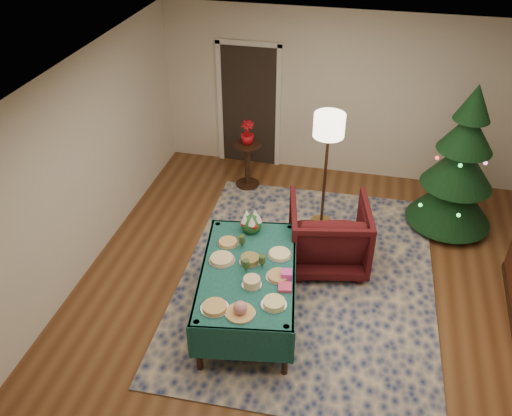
% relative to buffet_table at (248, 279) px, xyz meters
% --- Properties ---
extents(room_shell, '(7.00, 7.00, 7.00)m').
position_rel_buffet_table_xyz_m(room_shell, '(0.72, 0.18, 0.77)').
color(room_shell, '#593319').
rests_on(room_shell, ground).
extents(doorway, '(1.08, 0.04, 2.16)m').
position_rel_buffet_table_xyz_m(doorway, '(-0.88, 3.66, 0.52)').
color(doorway, black).
rests_on(doorway, ground).
extents(rug, '(3.31, 4.29, 0.02)m').
position_rel_buffet_table_xyz_m(rug, '(0.59, 0.82, -0.57)').
color(rug, navy).
rests_on(rug, ground).
extents(buffet_table, '(1.36, 2.00, 0.72)m').
position_rel_buffet_table_xyz_m(buffet_table, '(0.00, 0.00, 0.00)').
color(buffet_table, black).
rests_on(buffet_table, ground).
extents(platter_0, '(0.30, 0.30, 0.05)m').
position_rel_buffet_table_xyz_m(platter_0, '(-0.19, -0.68, 0.16)').
color(platter_0, silver).
rests_on(platter_0, buffet_table).
extents(platter_1, '(0.31, 0.31, 0.16)m').
position_rel_buffet_table_xyz_m(platter_1, '(0.09, -0.69, 0.21)').
color(platter_1, silver).
rests_on(platter_1, buffet_table).
extents(platter_2, '(0.27, 0.27, 0.06)m').
position_rel_buffet_table_xyz_m(platter_2, '(0.40, -0.49, 0.17)').
color(platter_2, silver).
rests_on(platter_2, buffet_table).
extents(platter_3, '(0.22, 0.22, 0.10)m').
position_rel_buffet_table_xyz_m(platter_3, '(0.10, -0.25, 0.19)').
color(platter_3, silver).
rests_on(platter_3, buffet_table).
extents(platter_4, '(0.28, 0.28, 0.04)m').
position_rel_buffet_table_xyz_m(platter_4, '(0.36, -0.06, 0.16)').
color(platter_4, silver).
rests_on(platter_4, buffet_table).
extents(platter_5, '(0.31, 0.31, 0.05)m').
position_rel_buffet_table_xyz_m(platter_5, '(-0.33, 0.08, 0.17)').
color(platter_5, silver).
rests_on(platter_5, buffet_table).
extents(platter_6, '(0.25, 0.25, 0.07)m').
position_rel_buffet_table_xyz_m(platter_6, '(-0.01, 0.13, 0.18)').
color(platter_6, silver).
rests_on(platter_6, buffet_table).
extents(platter_7, '(0.29, 0.29, 0.04)m').
position_rel_buffet_table_xyz_m(platter_7, '(0.30, 0.32, 0.16)').
color(platter_7, silver).
rests_on(platter_7, buffet_table).
extents(platter_8, '(0.26, 0.26, 0.04)m').
position_rel_buffet_table_xyz_m(platter_8, '(-0.34, 0.40, 0.16)').
color(platter_8, silver).
rests_on(platter_8, buffet_table).
extents(goblet_0, '(0.08, 0.08, 0.17)m').
position_rel_buffet_table_xyz_m(goblet_0, '(-0.16, 0.37, 0.23)').
color(goblet_0, '#2D471E').
rests_on(goblet_0, buffet_table).
extents(goblet_1, '(0.08, 0.08, 0.17)m').
position_rel_buffet_table_xyz_m(goblet_1, '(0.15, 0.06, 0.23)').
color(goblet_1, '#2D471E').
rests_on(goblet_1, buffet_table).
extents(goblet_2, '(0.08, 0.08, 0.17)m').
position_rel_buffet_table_xyz_m(goblet_2, '(-0.01, -0.05, 0.23)').
color(goblet_2, '#2D471E').
rests_on(goblet_2, buffet_table).
extents(napkin_stack, '(0.17, 0.17, 0.04)m').
position_rel_buffet_table_xyz_m(napkin_stack, '(0.46, -0.22, 0.16)').
color(napkin_stack, '#CF3961').
rests_on(napkin_stack, buffet_table).
extents(gift_box, '(0.13, 0.13, 0.10)m').
position_rel_buffet_table_xyz_m(gift_box, '(0.45, -0.05, 0.19)').
color(gift_box, '#E33FB6').
rests_on(gift_box, buffet_table).
extents(centerpiece, '(0.26, 0.26, 0.30)m').
position_rel_buffet_table_xyz_m(centerpiece, '(-0.13, 0.71, 0.27)').
color(centerpiece, '#1E4C1E').
rests_on(centerpiece, buffet_table).
extents(armchair, '(1.17, 1.12, 1.03)m').
position_rel_buffet_table_xyz_m(armchair, '(0.79, 1.19, -0.06)').
color(armchair, '#3D0D0F').
rests_on(armchair, ground).
extents(floor_lamp, '(0.42, 0.42, 1.74)m').
position_rel_buffet_table_xyz_m(floor_lamp, '(0.60, 2.10, 0.90)').
color(floor_lamp, '#A57F3F').
rests_on(floor_lamp, ground).
extents(side_table, '(0.43, 0.43, 0.77)m').
position_rel_buffet_table_xyz_m(side_table, '(-0.71, 2.86, -0.20)').
color(side_table, black).
rests_on(side_table, ground).
extents(potted_plant, '(0.21, 0.38, 0.21)m').
position_rel_buffet_table_xyz_m(potted_plant, '(-0.71, 2.86, 0.30)').
color(potted_plant, '#AF0C15').
rests_on(potted_plant, side_table).
extents(christmas_tree, '(1.51, 1.51, 2.19)m').
position_rel_buffet_table_xyz_m(christmas_tree, '(2.41, 2.44, 0.41)').
color(christmas_tree, black).
rests_on(christmas_tree, ground).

